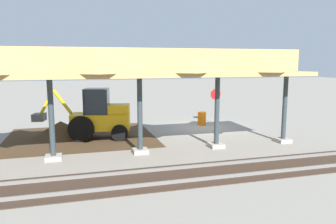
{
  "coord_description": "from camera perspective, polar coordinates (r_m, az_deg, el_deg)",
  "views": [
    {
      "loc": [
        7.98,
        19.66,
        4.27
      ],
      "look_at": [
        3.22,
        2.93,
        1.6
      ],
      "focal_mm": 35.0,
      "sensor_mm": 36.0,
      "label": 1
    }
  ],
  "objects": [
    {
      "name": "dirt_work_zone",
      "position": [
        19.45,
        -14.91,
        -4.25
      ],
      "size": [
        8.2,
        7.0,
        0.01
      ],
      "primitive_type": "cube",
      "color": "#42301E",
      "rests_on": "ground"
    },
    {
      "name": "dirt_mound",
      "position": [
        20.06,
        -18.09,
        -4.01
      ],
      "size": [
        6.27,
        6.27,
        1.76
      ],
      "primitive_type": "cone",
      "color": "#42301E",
      "rests_on": "ground"
    },
    {
      "name": "traffic_barrel",
      "position": [
        22.43,
        5.91,
        -1.13
      ],
      "size": [
        0.56,
        0.56,
        0.9
      ],
      "primitive_type": "cylinder",
      "color": "orange",
      "rests_on": "ground"
    },
    {
      "name": "rail_tracks",
      "position": [
        14.43,
        18.8,
        -8.85
      ],
      "size": [
        60.0,
        2.58,
        0.15
      ],
      "color": "slate",
      "rests_on": "ground"
    },
    {
      "name": "platform_canopy",
      "position": [
        14.82,
        -12.51,
        8.15
      ],
      "size": [
        20.65,
        3.2,
        4.9
      ],
      "color": "#9E998E",
      "rests_on": "ground"
    },
    {
      "name": "ground_plane",
      "position": [
        21.65,
        6.09,
        -2.7
      ],
      "size": [
        120.0,
        120.0,
        0.0
      ],
      "primitive_type": "plane",
      "color": "gray"
    },
    {
      "name": "stop_sign",
      "position": [
        22.97,
        8.28,
        2.34
      ],
      "size": [
        0.76,
        0.08,
        2.43
      ],
      "color": "gray",
      "rests_on": "ground"
    },
    {
      "name": "backhoe",
      "position": [
        18.68,
        -12.09,
        -0.74
      ],
      "size": [
        5.38,
        2.32,
        2.82
      ],
      "color": "#EAB214",
      "rests_on": "ground"
    }
  ]
}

